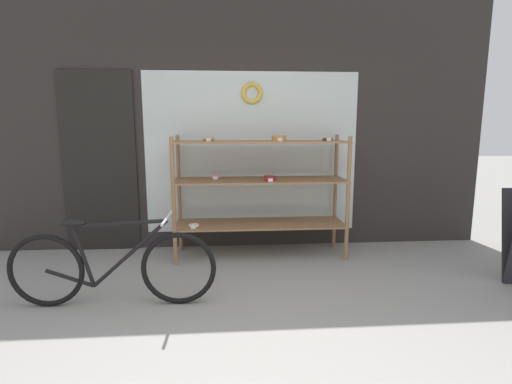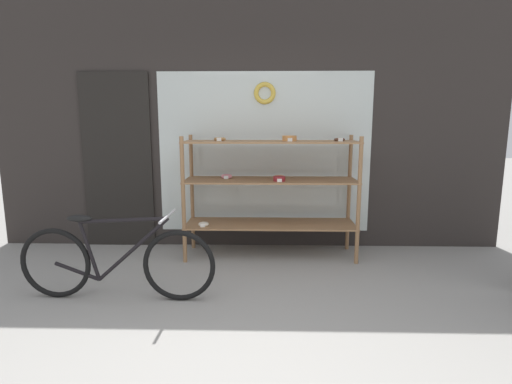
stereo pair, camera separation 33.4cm
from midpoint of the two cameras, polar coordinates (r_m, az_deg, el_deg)
name	(u,v)px [view 1 (the left image)]	position (r m, az deg, el deg)	size (l,w,h in m)	color
ground_plane	(247,368)	(2.73, -5.11, -23.89)	(30.00, 30.00, 0.00)	gray
storefront_facade	(232,112)	(4.83, -5.53, 11.26)	(6.13, 0.13, 3.34)	#2D2826
display_case	(260,183)	(4.48, -1.58, 1.27)	(1.91, 0.55, 1.37)	#8E6642
bicycle	(112,266)	(3.62, -22.50, -9.84)	(1.71, 0.46, 0.76)	black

